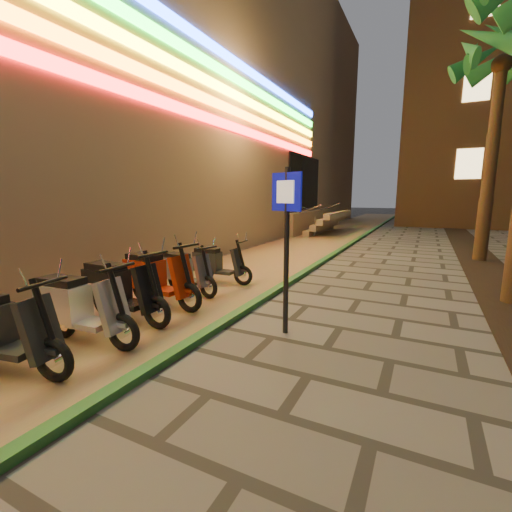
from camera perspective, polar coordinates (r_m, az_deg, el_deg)
The scene contains 10 objects.
parking_strip at distance 12.19m, azimuth 4.14°, elevation 0.14°, with size 3.40×60.00×0.01m, color #8C7251.
green_curb at distance 11.66m, azimuth 11.89°, elevation -0.29°, with size 0.18×60.00×0.10m, color #246229.
mall_building at distance 21.36m, azimuth -32.77°, elevation 23.15°, with size 24.23×44.00×15.00m.
palm_d at distance 13.76m, azimuth 35.78°, elevation 24.50°, with size 2.97×3.02×7.16m.
pedestrian_sign at distance 5.08m, azimuth 5.08°, elevation 4.57°, with size 0.53×0.22×2.51m.
scooter_6 at distance 5.58m, azimuth -27.68°, elevation -7.49°, with size 1.74×0.62×1.23m.
scooter_7 at distance 6.24m, azimuth -21.98°, elevation -5.13°, with size 1.79×0.63×1.26m.
scooter_8 at distance 6.87m, azimuth -16.50°, elevation -3.39°, with size 1.82×0.65×1.28m.
scooter_9 at distance 7.62m, azimuth -11.88°, elevation -2.46°, with size 1.57×0.71×1.11m.
scooter_10 at distance 8.38m, azimuth -6.71°, elevation -1.23°, with size 1.55×0.54×1.09m.
Camera 1 is at (1.95, -1.12, 2.11)m, focal length 24.00 mm.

